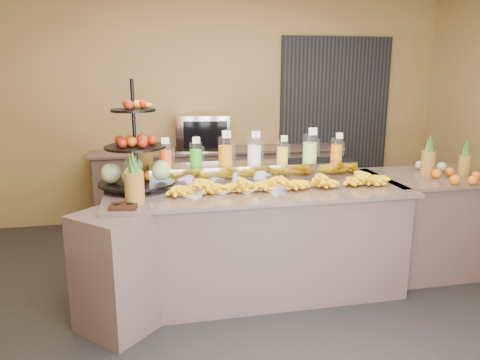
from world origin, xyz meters
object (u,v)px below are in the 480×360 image
object	(u,v)px
pitcher_tray	(254,171)
oven_warmer	(203,132)
right_fruit_pile	(451,171)
fruit_stand	(141,161)
banana_heap	(281,180)
condiment_caddy	(123,206)

from	to	relation	value
pitcher_tray	oven_warmer	distance (m)	1.69
pitcher_tray	right_fruit_pile	bearing A→B (deg)	-10.74
fruit_stand	right_fruit_pile	xyz separation A→B (m)	(2.73, -0.23, -0.15)
pitcher_tray	fruit_stand	world-z (taller)	fruit_stand
fruit_stand	oven_warmer	xyz separation A→B (m)	(0.75, 1.77, -0.01)
banana_heap	oven_warmer	distance (m)	2.07
oven_warmer	right_fruit_pile	bearing A→B (deg)	-38.39
banana_heap	right_fruit_pile	bearing A→B (deg)	1.06
condiment_caddy	right_fruit_pile	bearing A→B (deg)	6.69
pitcher_tray	oven_warmer	size ratio (longest dim) A/B	2.90
fruit_stand	oven_warmer	world-z (taller)	fruit_stand
pitcher_tray	banana_heap	world-z (taller)	banana_heap
pitcher_tray	condiment_caddy	size ratio (longest dim) A/B	9.68
right_fruit_pile	oven_warmer	distance (m)	2.82
pitcher_tray	condiment_caddy	world-z (taller)	pitcher_tray
pitcher_tray	right_fruit_pile	xyz separation A→B (m)	(1.75, -0.33, -0.00)
right_fruit_pile	banana_heap	bearing A→B (deg)	-178.94
pitcher_tray	fruit_stand	xyz separation A→B (m)	(-0.99, -0.10, 0.15)
fruit_stand	pitcher_tray	bearing A→B (deg)	3.02
pitcher_tray	right_fruit_pile	size ratio (longest dim) A/B	4.27
condiment_caddy	right_fruit_pile	size ratio (longest dim) A/B	0.44
fruit_stand	right_fruit_pile	bearing A→B (deg)	-7.75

